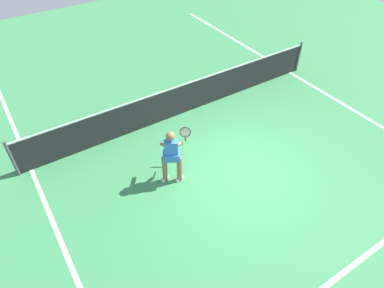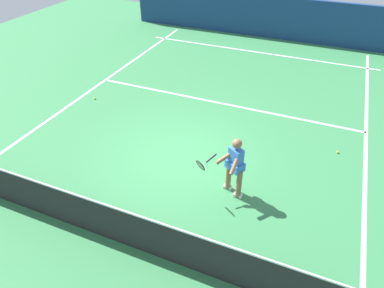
# 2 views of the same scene
# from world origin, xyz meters

# --- Properties ---
(ground_plane) EXTENTS (28.15, 28.15, 0.00)m
(ground_plane) POSITION_xyz_m (0.00, 0.00, 0.00)
(ground_plane) COLOR #38844C
(service_line_marking) EXTENTS (9.27, 0.10, 0.01)m
(service_line_marking) POSITION_xyz_m (0.00, -3.24, 0.00)
(service_line_marking) COLOR white
(service_line_marking) RESTS_ON ground
(sideline_left_marking) EXTENTS (0.10, 19.65, 0.01)m
(sideline_left_marking) POSITION_xyz_m (-4.63, 0.00, 0.00)
(sideline_left_marking) COLOR white
(sideline_left_marking) RESTS_ON ground
(sideline_right_marking) EXTENTS (0.10, 19.65, 0.01)m
(sideline_right_marking) POSITION_xyz_m (4.63, 0.00, 0.00)
(sideline_right_marking) COLOR white
(sideline_right_marking) RESTS_ON ground
(court_net) EXTENTS (9.95, 0.08, 1.11)m
(court_net) POSITION_xyz_m (0.00, 3.05, 0.52)
(court_net) COLOR #4C4C51
(court_net) RESTS_ON ground
(tennis_player) EXTENTS (1.07, 0.79, 1.55)m
(tennis_player) POSITION_xyz_m (-1.69, 0.78, 0.85)
(tennis_player) COLOR #8C6647
(tennis_player) RESTS_ON ground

